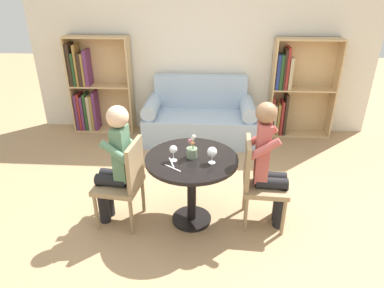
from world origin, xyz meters
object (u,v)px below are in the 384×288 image
Objects in this scene: wine_glass_right at (212,152)px; couch at (200,119)px; chair_left at (125,180)px; person_left at (115,163)px; bookshelf_left at (93,88)px; person_right at (269,164)px; bookshelf_right at (293,90)px; chair_right at (258,180)px; wine_glass_left at (173,150)px; flower_vase at (192,151)px.

couch is at bearing 95.25° from wine_glass_right.
chair_left reaches higher than wine_glass_right.
wine_glass_right is at bearing -84.75° from couch.
couch reaches higher than chair_left.
person_left is at bearing -109.99° from couch.
bookshelf_left is 1.15× the size of person_right.
chair_right is (-0.76, -2.22, -0.21)m from bookshelf_right.
wine_glass_right is (0.83, -0.03, 0.34)m from chair_left.
chair_right reaches higher than wine_glass_left.
couch is 1.31× the size of person_left.
bookshelf_right is 2.79m from wine_glass_left.
couch is 2.14m from chair_left.
person_left is (-2.13, -2.28, -0.05)m from bookshelf_right.
person_left is at bearing 95.12° from person_right.
wine_glass_left is at bearing 99.49° from chair_right.
wine_glass_right is (0.92, -0.05, 0.18)m from person_left.
person_left is at bearing 176.78° from wine_glass_right.
chair_right is 0.72× the size of person_left.
wine_glass_left is at bearing 94.36° from person_left.
flower_vase is at bearing 25.41° from wine_glass_left.
person_left is (-1.37, -0.06, 0.17)m from chair_right.
chair_left is 0.19m from person_left.
bookshelf_right reaches higher than chair_left.
person_left reaches higher than couch.
bookshelf_right reaches higher than flower_vase.
person_right is 8.07× the size of wine_glass_right.
chair_right is (1.29, 0.08, 0.00)m from chair_left.
chair_left is 0.70× the size of person_right.
person_right is (2.41, -2.22, -0.01)m from bookshelf_left.
bookshelf_right is at bearing 57.95° from flower_vase.
person_left is 5.16× the size of flower_vase.
bookshelf_right reaches higher than couch.
wine_glass_left is at bearing -94.59° from couch.
bookshelf_right is at bearing 0.11° from bookshelf_left.
couch is 1.10× the size of bookshelf_left.
chair_right is 5.67× the size of wine_glass_right.
couch is 1.10× the size of bookshelf_right.
couch is 2.14m from wine_glass_right.
wine_glass_left is at bearing 176.56° from wine_glass_right.
person_right is at bearing -106.65° from bookshelf_right.
chair_left is 5.67× the size of wine_glass_right.
chair_right is at bearing -43.68° from bookshelf_left.
bookshelf_right is 1.19× the size of person_left.
bookshelf_left is 6.12× the size of flower_vase.
bookshelf_left reaches higher than person_right.
person_right reaches higher than couch.
flower_vase reaches higher than wine_glass_left.
chair_right is (0.64, -1.95, 0.18)m from couch.
couch reaches higher than wine_glass_right.
couch is at bearing 167.46° from person_left.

